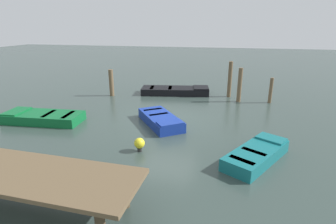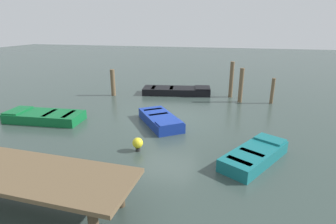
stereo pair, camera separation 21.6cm
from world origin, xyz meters
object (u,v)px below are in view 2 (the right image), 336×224
rowboat_green (44,116)px  mooring_piling_mid_left (241,85)px  rowboat_blue (160,120)px  marker_buoy (138,143)px  dock_segment (24,175)px  rowboat_black (177,91)px  mooring_piling_far_right (231,80)px  mooring_piling_far_left (113,83)px  mooring_piling_near_right (272,91)px  rowboat_teal (255,155)px

rowboat_green → mooring_piling_mid_left: 9.95m
rowboat_blue → marker_buoy: (0.07, 2.63, 0.07)m
dock_segment → rowboat_black: bearing=-94.1°
mooring_piling_far_right → marker_buoy: (2.88, 7.99, -0.75)m
mooring_piling_far_left → rowboat_blue: bearing=134.9°
mooring_piling_mid_left → marker_buoy: mooring_piling_mid_left is taller
dock_segment → rowboat_black: size_ratio=1.25×
mooring_piling_far_left → mooring_piling_near_right: mooring_piling_far_left is taller
mooring_piling_far_left → mooring_piling_mid_left: size_ratio=0.84×
rowboat_blue → rowboat_green: bearing=-116.9°
rowboat_blue → mooring_piling_mid_left: mooring_piling_mid_left is taller
dock_segment → rowboat_teal: (-5.30, -3.52, -0.62)m
mooring_piling_mid_left → mooring_piling_far_right: size_ratio=0.90×
dock_segment → rowboat_black: 11.32m
marker_buoy → mooring_piling_near_right: bearing=-125.3°
rowboat_blue → mooring_piling_near_right: bearing=96.1°
mooring_piling_mid_left → mooring_piling_far_left: bearing=2.5°
dock_segment → rowboat_teal: bearing=-144.5°
rowboat_green → mooring_piling_far_left: mooring_piling_far_left is taller
rowboat_black → rowboat_blue: bearing=-94.9°
rowboat_blue → rowboat_teal: bearing=20.8°
dock_segment → marker_buoy: bearing=-112.5°
mooring_piling_mid_left → mooring_piling_near_right: size_ratio=1.36×
dock_segment → mooring_piling_far_right: (-4.39, -11.31, 0.20)m
rowboat_blue → mooring_piling_mid_left: bearing=106.6°
rowboat_black → marker_buoy: 7.93m
rowboat_black → mooring_piling_far_right: 3.30m
rowboat_black → marker_buoy: bearing=-96.7°
marker_buoy → mooring_piling_far_right: bearing=-109.8°
mooring_piling_far_right → marker_buoy: 8.52m
rowboat_blue → rowboat_teal: (-3.72, 2.43, -0.00)m
rowboat_black → mooring_piling_near_right: bearing=-17.1°
rowboat_blue → rowboat_green: size_ratio=0.83×
rowboat_black → mooring_piling_far_left: size_ratio=2.68×
rowboat_blue → rowboat_green: (5.11, 0.82, -0.00)m
rowboat_black → rowboat_teal: 8.75m
rowboat_teal → mooring_piling_far_left: mooring_piling_far_left is taller
rowboat_teal → rowboat_green: same height
dock_segment → mooring_piling_far_left: mooring_piling_far_left is taller
rowboat_green → mooring_piling_far_left: (-1.07, -4.88, 0.57)m
rowboat_black → rowboat_blue: same height
mooring_piling_near_right → marker_buoy: 8.79m
rowboat_blue → mooring_piling_mid_left: (-3.35, -4.38, 0.72)m
rowboat_teal → mooring_piling_near_right: size_ratio=2.05×
rowboat_blue → mooring_piling_far_right: (-2.81, -5.36, 0.82)m
dock_segment → mooring_piling_far_left: size_ratio=3.34×
dock_segment → mooring_piling_near_right: (-6.58, -10.49, -0.15)m
mooring_piling_mid_left → mooring_piling_far_right: 1.12m
rowboat_blue → rowboat_teal: same height
dock_segment → rowboat_black: (-1.19, -11.25, -0.62)m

